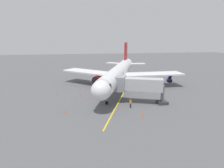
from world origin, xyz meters
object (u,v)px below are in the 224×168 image
at_px(ground_crew_marshaller, 131,103).
at_px(belt_loader_near_nose, 169,79).
at_px(airplane, 118,73).
at_px(safety_cone_nose_right, 81,95).
at_px(safety_cone_wing_port, 143,115).
at_px(safety_cone_wing_starboard, 57,94).
at_px(safety_cone_nose_left, 66,112).
at_px(jet_bridge, 135,85).

height_order(ground_crew_marshaller, belt_loader_near_nose, belt_loader_near_nose).
bearing_deg(airplane, safety_cone_nose_right, 31.46).
bearing_deg(airplane, ground_crew_marshaller, 87.76).
bearing_deg(airplane, safety_cone_wing_port, 90.72).
xyz_separation_m(belt_loader_near_nose, safety_cone_nose_right, (27.03, 11.83, -0.44)).
bearing_deg(safety_cone_wing_starboard, belt_loader_near_nose, -162.82).
distance_m(safety_cone_nose_left, safety_cone_wing_port, 13.71).
bearing_deg(safety_cone_nose_left, safety_cone_wing_starboard, -78.69).
distance_m(jet_bridge, belt_loader_near_nose, 24.45).
distance_m(belt_loader_near_nose, safety_cone_nose_right, 29.50).
bearing_deg(safety_cone_wing_starboard, airplane, -164.43).
bearing_deg(airplane, safety_cone_wing_starboard, 15.57).
xyz_separation_m(safety_cone_wing_port, safety_cone_wing_starboard, (15.56, -16.33, 0.00)).
height_order(jet_bridge, safety_cone_nose_left, jet_bridge).
relative_size(airplane, belt_loader_near_nose, 8.26).
relative_size(ground_crew_marshaller, safety_cone_nose_left, 3.11).
xyz_separation_m(safety_cone_nose_left, safety_cone_wing_starboard, (2.45, -12.27, 0.00)).
xyz_separation_m(airplane, safety_cone_wing_starboard, (15.30, 4.26, -3.73)).
bearing_deg(safety_cone_nose_right, jet_bridge, 149.89).
relative_size(belt_loader_near_nose, safety_cone_wing_starboard, 8.56).
bearing_deg(safety_cone_wing_port, belt_loader_near_nose, -122.59).
bearing_deg(safety_cone_wing_starboard, ground_crew_marshaller, 142.17).
distance_m(belt_loader_near_nose, safety_cone_nose_left, 37.33).
xyz_separation_m(safety_cone_nose_left, safety_cone_wing_port, (-13.10, 4.05, 0.00)).
relative_size(belt_loader_near_nose, safety_cone_nose_right, 8.56).
bearing_deg(safety_cone_nose_left, ground_crew_marshaller, -175.93).
height_order(safety_cone_wing_port, safety_cone_wing_starboard, same).
relative_size(ground_crew_marshaller, safety_cone_wing_port, 3.11).
bearing_deg(ground_crew_marshaller, airplane, -92.24).
relative_size(jet_bridge, ground_crew_marshaller, 6.61).
xyz_separation_m(airplane, safety_cone_nose_right, (9.93, 6.07, -3.73)).
distance_m(airplane, jet_bridge, 12.50).
relative_size(belt_loader_near_nose, safety_cone_nose_left, 8.56).
xyz_separation_m(ground_crew_marshaller, belt_loader_near_nose, (-17.71, -21.42, -0.17)).
bearing_deg(jet_bridge, safety_cone_nose_right, -30.11).
relative_size(ground_crew_marshaller, safety_cone_nose_right, 3.11).
height_order(jet_bridge, belt_loader_near_nose, jet_bridge).
bearing_deg(safety_cone_wing_port, ground_crew_marshaller, -79.96).
distance_m(airplane, safety_cone_nose_left, 21.27).
bearing_deg(jet_bridge, safety_cone_wing_starboard, -26.58).
height_order(airplane, safety_cone_wing_starboard, airplane).
xyz_separation_m(ground_crew_marshaller, safety_cone_wing_port, (-0.87, 4.92, -0.61)).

